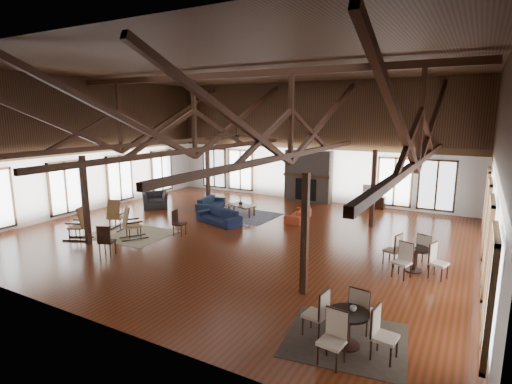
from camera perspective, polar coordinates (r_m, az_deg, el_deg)
The scene contains 31 objects.
floor at distance 14.99m, azimuth -2.27°, elevation -6.03°, with size 16.00×16.00×0.00m, color maroon.
ceiling at distance 14.42m, azimuth -2.46°, elevation 17.41°, with size 16.00×14.00×0.02m, color black.
wall_back at distance 20.66m, azimuth 7.94°, elevation 7.06°, with size 16.00×0.02×6.00m, color silver.
wall_front at distance 9.25m, azimuth -25.74°, elevation 1.24°, with size 16.00×0.02×6.00m, color silver.
wall_left at distance 19.79m, azimuth -22.62°, elevation 6.15°, with size 0.02×14.00×6.00m, color silver.
wall_right at distance 12.29m, azimuth 31.36°, elevation 2.89°, with size 0.02×14.00×6.00m, color silver.
roof_truss at distance 14.33m, azimuth -2.39°, elevation 9.56°, with size 15.60×14.07×3.14m.
post_grid at distance 14.61m, azimuth -2.32°, elevation -0.30°, with size 8.16×7.16×3.05m.
fireplace at distance 20.55m, azimuth 7.48°, elevation 2.25°, with size 2.50×0.69×2.60m.
ceiling_fan at distance 13.23m, azimuth -2.82°, elevation 8.15°, with size 1.60×1.60×0.75m.
sofa_navy_front at distance 16.38m, azimuth -5.31°, elevation -3.52°, with size 2.02×0.79×0.59m, color black.
sofa_navy_left at distance 19.00m, azimuth -6.47°, elevation -1.57°, with size 0.72×1.85×0.54m, color #142239.
sofa_orange at distance 16.93m, azimuth 6.05°, elevation -3.18°, with size 0.68×1.74×0.51m, color #95361C.
coffee_table at distance 17.59m, azimuth -2.09°, elevation -2.03°, with size 1.38×0.98×0.48m.
vase at distance 17.62m, azimuth -2.21°, elevation -1.51°, with size 0.18×0.18×0.19m, color #B2B2B2.
armchair at distance 19.62m, azimuth -14.24°, elevation -1.13°, with size 1.16×1.01×0.75m, color #252527.
side_table_lamp at distance 20.33m, azimuth -14.29°, elevation -0.66°, with size 0.41×0.41×1.04m.
rocking_chair_a at distance 16.30m, azimuth -19.41°, elevation -3.19°, with size 0.76×1.04×1.21m.
rocking_chair_b at distance 14.95m, azimuth -17.57°, elevation -4.34°, with size 0.90×1.05×1.20m.
rocking_chair_c at distance 15.51m, azimuth -23.83°, elevation -4.24°, with size 1.05×0.83×1.19m.
side_chair_a at distance 15.02m, azimuth -11.20°, elevation -4.01°, with size 0.46×0.46×0.95m.
side_chair_b at distance 13.37m, azimuth -20.72°, elevation -6.23°, with size 0.57×0.57×1.02m.
cafe_table_near at distance 8.20m, azimuth 13.04°, elevation -17.75°, with size 1.90×1.90×0.98m.
cafe_table_far at distance 12.30m, azimuth 21.71°, elevation -8.36°, with size 1.87×1.87×0.96m.
cup_near at distance 8.15m, azimuth 13.72°, elevation -15.87°, with size 0.13×0.13×0.10m, color #B2B2B2.
cup_far at distance 12.27m, azimuth 21.60°, elevation -7.10°, with size 0.13×0.13×0.10m, color #B2B2B2.
tv_console at distance 19.85m, azimuth 16.27°, elevation -1.35°, with size 1.16×0.44×0.58m, color black.
television at distance 19.74m, azimuth 16.39°, elevation 0.23°, with size 0.92×0.12×0.53m, color #B2B2B2.
rug_tan at distance 15.69m, azimuth -17.44°, elevation -5.73°, with size 2.88×2.26×0.01m, color tan.
rug_navy at distance 17.74m, azimuth -2.10°, elevation -3.30°, with size 3.07×2.30×0.01m, color #191F47.
rug_dark at distance 8.63m, azimuth 12.69°, elevation -19.87°, with size 2.31×2.10×0.01m, color black.
Camera 1 is at (7.52, -12.20, 4.40)m, focal length 28.00 mm.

